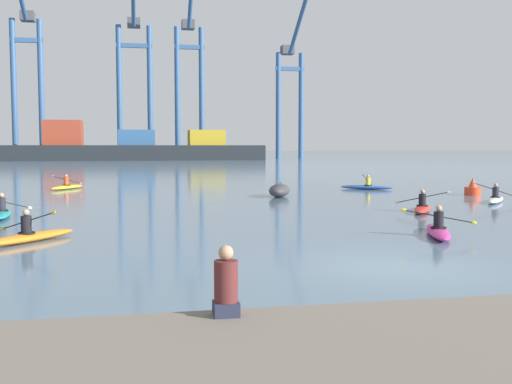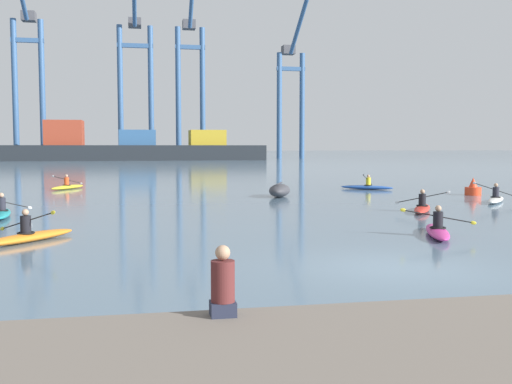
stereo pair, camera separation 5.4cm
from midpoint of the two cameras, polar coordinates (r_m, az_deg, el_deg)
ground_plane at (r=14.16m, az=12.89°, el=-6.93°), size 800.00×800.00×0.00m
container_barge at (r=123.79m, az=-11.46°, el=4.05°), size 50.98×8.93×7.85m
gantry_crane_west at (r=136.01m, az=-20.80°, el=10.97°), size 6.57×18.19×38.36m
gantry_crane_west_mid at (r=137.10m, az=-11.38°, el=11.14°), size 7.81×19.07×37.73m
gantry_crane_east_mid at (r=136.98m, az=-6.28°, el=11.39°), size 6.59×18.26×42.48m
gantry_crane_east at (r=141.13m, az=3.24°, el=9.93°), size 6.61×17.47×33.65m
capsized_dinghy at (r=32.98m, az=2.17°, el=0.15°), size 1.97×2.82×0.76m
channel_buoy at (r=36.21m, az=19.68°, el=0.29°), size 0.90×0.90×1.00m
kayak_blue at (r=39.33m, az=10.33°, el=0.49°), size 3.08×2.52×1.05m
kayak_red at (r=26.34m, az=15.33°, el=-1.43°), size 2.23×3.24×0.95m
kayak_magenta at (r=19.35m, az=16.68°, el=-3.48°), size 2.13×3.39×0.95m
kayak_yellow at (r=40.74m, az=-17.39°, el=0.50°), size 2.11×3.29×0.95m
kayak_teal at (r=25.46m, az=-22.84°, el=-1.81°), size 2.22×3.45×0.96m
kayak_white at (r=31.90m, az=21.58°, el=-0.61°), size 2.62×3.01×1.01m
kayak_orange at (r=18.60m, az=-20.66°, el=-3.89°), size 2.56×3.05×0.98m
seated_onlooker at (r=7.66m, az=-3.05°, el=-8.71°), size 0.32×0.30×0.90m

